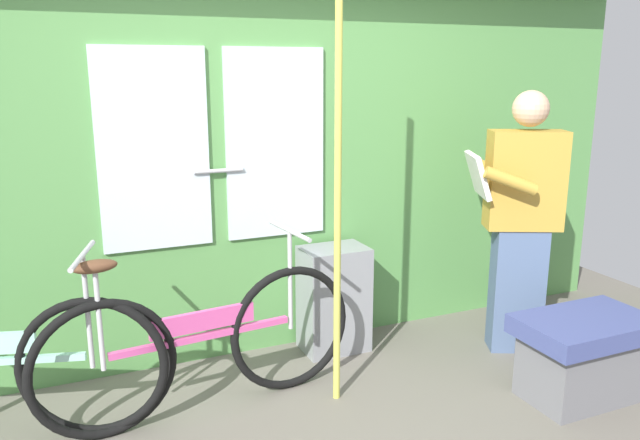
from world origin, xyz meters
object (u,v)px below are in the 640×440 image
at_px(bicycle_near_door, 202,344).
at_px(bench_seat_corner, 583,355).
at_px(passenger_reading_newspaper, 520,218).
at_px(trash_bin_by_wall, 334,299).
at_px(handrail_pole, 338,195).

distance_m(bicycle_near_door, bench_seat_corner, 1.98).
xyz_separation_m(passenger_reading_newspaper, trash_bin_by_wall, (-1.03, 0.44, -0.51)).
xyz_separation_m(bicycle_near_door, bench_seat_corner, (1.86, -0.67, -0.13)).
relative_size(passenger_reading_newspaper, handrail_pole, 0.72).
bearing_deg(bench_seat_corner, passenger_reading_newspaper, 83.30).
bearing_deg(handrail_pole, trash_bin_by_wall, 66.52).
xyz_separation_m(passenger_reading_newspaper, handrail_pole, (-1.27, -0.12, 0.26)).
height_order(bicycle_near_door, passenger_reading_newspaper, passenger_reading_newspaper).
relative_size(trash_bin_by_wall, handrail_pole, 0.30).
height_order(trash_bin_by_wall, handrail_pole, handrail_pole).
height_order(handrail_pole, bench_seat_corner, handrail_pole).
bearing_deg(handrail_pole, bench_seat_corner, -23.30).
xyz_separation_m(trash_bin_by_wall, bench_seat_corner, (0.95, -1.07, -0.09)).
bearing_deg(bicycle_near_door, trash_bin_by_wall, 18.01).
bearing_deg(trash_bin_by_wall, passenger_reading_newspaper, -23.06).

